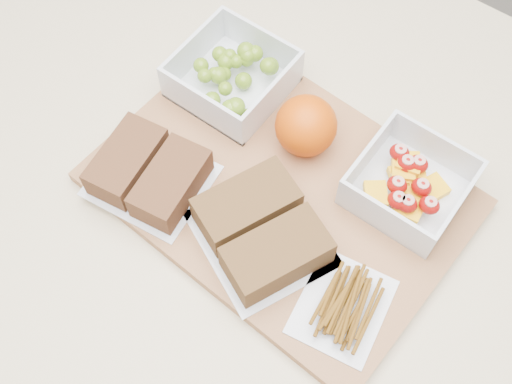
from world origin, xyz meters
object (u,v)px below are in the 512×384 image
Objects in this scene: orange at (306,126)px; sandwich_bag_left at (149,173)px; grape_container at (234,76)px; sandwich_bag_center at (262,231)px; fruit_container at (409,185)px; pretzel_bag at (343,303)px; cutting_board at (281,190)px.

orange is 0.51× the size of sandwich_bag_left.
sandwich_bag_left is at bearing -88.40° from grape_container.
fruit_container is at bearing 55.62° from sandwich_bag_center.
grape_container is 0.32m from pretzel_bag.
pretzel_bag is at bearing -84.37° from fruit_container.
cutting_board is at bearing 107.35° from sandwich_bag_center.
fruit_container is 0.14m from orange.
orange is 0.22m from pretzel_bag.
orange is at bearing -174.46° from fruit_container.
sandwich_bag_center is at bearing 6.67° from sandwich_bag_left.
pretzel_bag is (0.14, -0.08, 0.02)m from cutting_board.
grape_container is at bearing 172.05° from orange.
cutting_board is 0.08m from orange.
sandwich_bag_center reaches higher than sandwich_bag_left.
grape_container is at bearing 179.19° from fruit_container.
grape_container is at bearing 91.60° from sandwich_bag_left.
fruit_container is at bearing 33.43° from sandwich_bag_left.
fruit_container is 0.18m from sandwich_bag_center.
fruit_container is at bearing 36.49° from cutting_board.
sandwich_bag_left is at bearing -146.57° from fruit_container.
grape_container is at bearing 150.79° from cutting_board.
orange is at bearing 52.92° from sandwich_bag_left.
fruit_container reaches higher than pretzel_bag.
fruit_container is 0.30m from sandwich_bag_left.
sandwich_bag_center is (0.02, -0.07, 0.03)m from cutting_board.
sandwich_bag_center is (0.15, 0.02, 0.00)m from sandwich_bag_left.
cutting_board is at bearing -146.63° from fruit_container.
pretzel_bag is at bearing 0.95° from sandwich_bag_left.
pretzel_bag is at bearing -6.34° from sandwich_bag_center.
orange reaches higher than pretzel_bag.
cutting_board is at bearing -32.33° from grape_container.
orange reaches higher than cutting_board.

